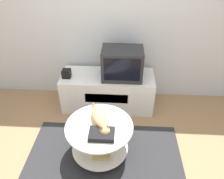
% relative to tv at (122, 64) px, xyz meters
% --- Properties ---
extents(ground_plane, '(12.00, 12.00, 0.00)m').
position_rel_tv_xyz_m(ground_plane, '(-0.17, -0.97, -0.74)').
color(ground_plane, '#93704C').
extents(wall_back, '(8.00, 0.05, 2.60)m').
position_rel_tv_xyz_m(wall_back, '(-0.17, 0.37, 0.56)').
color(wall_back, silver).
rests_on(wall_back, ground_plane).
extents(rug, '(1.82, 1.05, 0.02)m').
position_rel_tv_xyz_m(rug, '(-0.17, -0.97, -0.73)').
color(rug, '#28282B').
rests_on(rug, ground_plane).
extents(tv_stand, '(1.33, 0.52, 0.53)m').
position_rel_tv_xyz_m(tv_stand, '(-0.20, 0.02, -0.48)').
color(tv_stand, silver).
rests_on(tv_stand, ground_plane).
extents(tv, '(0.55, 0.38, 0.42)m').
position_rel_tv_xyz_m(tv, '(0.00, 0.00, 0.00)').
color(tv, '#232326').
rests_on(tv, tv_stand).
extents(speaker, '(0.11, 0.11, 0.11)m').
position_rel_tv_xyz_m(speaker, '(-0.77, -0.05, -0.15)').
color(speaker, black).
rests_on(speaker, tv_stand).
extents(coffee_table, '(0.75, 0.75, 0.45)m').
position_rel_tv_xyz_m(coffee_table, '(-0.23, -0.93, -0.44)').
color(coffee_table, '#B2B2B7').
rests_on(coffee_table, rug).
extents(dvd_box, '(0.27, 0.18, 0.06)m').
position_rel_tv_xyz_m(dvd_box, '(-0.18, -1.07, -0.24)').
color(dvd_box, black).
rests_on(dvd_box, coffee_table).
extents(cat, '(0.28, 0.54, 0.13)m').
position_rel_tv_xyz_m(cat, '(-0.22, -0.88, -0.20)').
color(cat, tan).
rests_on(cat, coffee_table).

